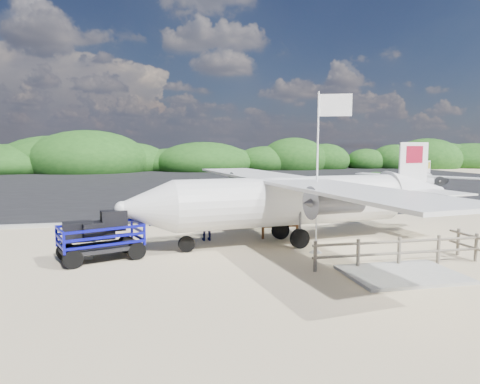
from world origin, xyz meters
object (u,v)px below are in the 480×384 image
object	(u,v)px
flagpole	(316,253)
crew_c	(207,221)
baggage_cart	(102,260)
crew_b	(252,206)
aircraft_small	(97,183)
signboard	(280,238)
aircraft_large	(261,186)
crew_a	(146,209)

from	to	relation	value
flagpole	crew_c	world-z (taller)	flagpole
baggage_cart	crew_b	bearing A→B (deg)	22.32
aircraft_small	signboard	bearing A→B (deg)	72.64
aircraft_large	aircraft_small	world-z (taller)	aircraft_large
signboard	crew_a	bearing A→B (deg)	145.71
aircraft_small	aircraft_large	bearing A→B (deg)	120.70
aircraft_large	crew_a	bearing A→B (deg)	53.05
crew_b	baggage_cart	bearing A→B (deg)	28.36
crew_b	aircraft_large	world-z (taller)	aircraft_large
crew_a	aircraft_large	distance (m)	23.51
crew_b	crew_c	xyz separation A→B (m)	(-3.00, -4.21, -0.03)
crew_a	aircraft_large	world-z (taller)	aircraft_large
baggage_cart	crew_b	xyz separation A→B (m)	(7.10, 6.59, 0.86)
crew_b	signboard	bearing A→B (deg)	78.15
flagpole	aircraft_large	world-z (taller)	flagpole
crew_b	crew_c	bearing A→B (deg)	40.04
signboard	aircraft_small	bearing A→B (deg)	111.39
baggage_cart	flagpole	bearing A→B (deg)	-24.61
crew_a	aircraft_large	xyz separation A→B (m)	(11.43, 20.52, -0.86)
flagpole	crew_b	distance (m)	7.24
crew_b	aircraft_small	distance (m)	29.44
aircraft_large	aircraft_small	distance (m)	18.36
flagpole	crew_c	size ratio (longest dim) A/B	3.65
baggage_cart	signboard	bearing A→B (deg)	-4.06
signboard	flagpole	bearing A→B (deg)	-76.39
crew_a	crew_b	distance (m)	5.60
flagpole	crew_c	distance (m)	4.86
crew_b	aircraft_large	size ratio (longest dim) A/B	0.10
aircraft_large	signboard	bearing A→B (deg)	69.33
baggage_cart	aircraft_small	size ratio (longest dim) A/B	0.40
flagpole	aircraft_small	bearing A→B (deg)	109.18
baggage_cart	aircraft_small	distance (m)	34.06
flagpole	crew_b	size ratio (longest dim) A/B	3.52
crew_a	aircraft_small	world-z (taller)	crew_a
baggage_cart	aircraft_large	bearing A→B (deg)	43.77
signboard	aircraft_large	size ratio (longest dim) A/B	0.10
signboard	crew_b	distance (m)	4.51
aircraft_large	aircraft_small	xyz separation A→B (m)	(-17.01, 6.93, 0.00)
flagpole	aircraft_large	bearing A→B (deg)	79.58
signboard	crew_a	size ratio (longest dim) A/B	1.02
crew_c	aircraft_small	size ratio (longest dim) A/B	0.22
signboard	aircraft_large	bearing A→B (deg)	78.80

